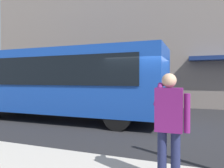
% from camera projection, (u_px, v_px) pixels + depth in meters
% --- Properties ---
extents(ground_plane, '(60.00, 60.00, 0.00)m').
position_uv_depth(ground_plane, '(146.00, 128.00, 7.84)').
color(ground_plane, '#232326').
extents(building_facade_far, '(28.00, 1.55, 12.00)m').
position_uv_depth(building_facade_far, '(169.00, 14.00, 14.07)').
color(building_facade_far, gray).
rests_on(building_facade_far, ground_plane).
extents(red_bus, '(9.05, 2.54, 3.08)m').
position_uv_depth(red_bus, '(61.00, 81.00, 9.54)').
color(red_bus, '#1947AD').
rests_on(red_bus, ground_plane).
extents(pedestrian_photographer, '(0.53, 0.52, 1.70)m').
position_uv_depth(pedestrian_photographer, '(169.00, 120.00, 3.30)').
color(pedestrian_photographer, '#1E2347').
rests_on(pedestrian_photographer, sidewalk_curb).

